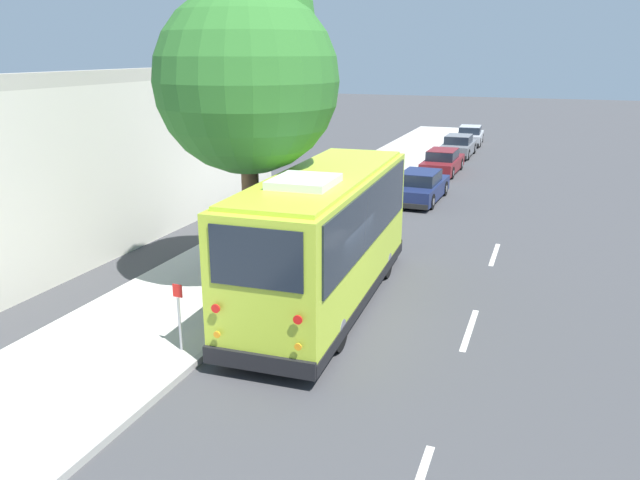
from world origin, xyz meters
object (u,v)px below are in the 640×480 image
at_px(parked_sedan_gray, 458,146).
at_px(fire_hydrant, 348,210).
at_px(shuttle_bus, 325,232).
at_px(parked_sedan_silver, 470,136).
at_px(sign_post_near, 179,316).
at_px(parked_sedan_maroon, 442,162).
at_px(street_tree, 249,68).
at_px(sign_post_far, 228,282).
at_px(parked_sedan_navy, 420,187).

relative_size(parked_sedan_gray, fire_hydrant, 5.36).
distance_m(shuttle_bus, parked_sedan_silver, 30.65).
xyz_separation_m(shuttle_bus, fire_hydrant, (7.51, 1.82, -1.37)).
height_order(shuttle_bus, parked_sedan_gray, shuttle_bus).
bearing_deg(sign_post_near, fire_hydrant, -0.34).
distance_m(parked_sedan_maroon, parked_sedan_gray, 6.06).
xyz_separation_m(parked_sedan_silver, fire_hydrant, (-23.11, 1.46, -0.03)).
bearing_deg(street_tree, sign_post_near, -176.31).
xyz_separation_m(sign_post_far, fire_hydrant, (9.11, -0.07, -0.37)).
xyz_separation_m(parked_sedan_maroon, fire_hydrant, (-11.55, 1.54, -0.04)).
height_order(parked_sedan_navy, street_tree, street_tree).
distance_m(parked_sedan_maroon, street_tree, 19.49).
height_order(parked_sedan_maroon, fire_hydrant, parked_sedan_maroon).
bearing_deg(parked_sedan_maroon, sign_post_near, 176.96).
relative_size(parked_sedan_navy, fire_hydrant, 5.60).
relative_size(parked_sedan_gray, sign_post_far, 2.91).
xyz_separation_m(shuttle_bus, street_tree, (0.38, 2.15, 3.91)).
height_order(parked_sedan_silver, sign_post_far, sign_post_far).
relative_size(sign_post_near, fire_hydrant, 1.83).
distance_m(parked_sedan_maroon, sign_post_far, 20.72).
distance_m(parked_sedan_maroon, fire_hydrant, 11.65).
bearing_deg(fire_hydrant, parked_sedan_maroon, -7.58).
bearing_deg(parked_sedan_gray, fire_hydrant, 175.69).
relative_size(sign_post_near, sign_post_far, 0.99).
distance_m(parked_sedan_silver, sign_post_near, 34.38).
bearing_deg(parked_sedan_maroon, sign_post_far, 176.54).
bearing_deg(parked_sedan_navy, parked_sedan_silver, 2.36).
bearing_deg(parked_sedan_gray, parked_sedan_silver, 0.58).
height_order(shuttle_bus, parked_sedan_silver, shuttle_bus).
xyz_separation_m(street_tree, fire_hydrant, (7.13, -0.33, -5.28)).
bearing_deg(shuttle_bus, sign_post_far, 128.02).
bearing_deg(sign_post_near, shuttle_bus, -26.82).
height_order(parked_sedan_silver, street_tree, street_tree).
bearing_deg(sign_post_far, sign_post_near, 180.00).
height_order(street_tree, fire_hydrant, street_tree).
distance_m(parked_sedan_silver, fire_hydrant, 23.15).
height_order(shuttle_bus, sign_post_far, shuttle_bus).
bearing_deg(parked_sedan_maroon, shuttle_bus, -178.17).
relative_size(parked_sedan_navy, street_tree, 0.54).
relative_size(shuttle_bus, parked_sedan_gray, 1.98).
distance_m(shuttle_bus, parked_sedan_gray, 25.16).
relative_size(shuttle_bus, fire_hydrant, 10.64).
distance_m(parked_sedan_gray, sign_post_far, 26.76).
xyz_separation_m(parked_sedan_gray, street_tree, (-24.74, 1.80, 5.23)).
xyz_separation_m(street_tree, sign_post_far, (-1.98, -0.26, -4.91)).
relative_size(parked_sedan_maroon, parked_sedan_gray, 1.04).
bearing_deg(parked_sedan_navy, sign_post_near, 175.13).
relative_size(parked_sedan_maroon, fire_hydrant, 5.57).
relative_size(parked_sedan_gray, sign_post_near, 2.93).
height_order(parked_sedan_gray, sign_post_near, sign_post_near).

